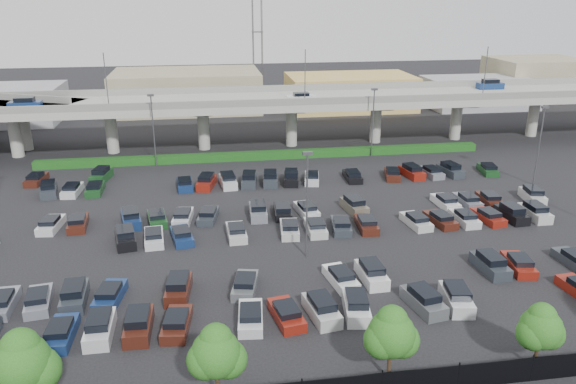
# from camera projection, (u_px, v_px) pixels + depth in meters

# --- Properties ---
(ground) EXTENTS (280.00, 280.00, 0.00)m
(ground) POSITION_uv_depth(u_px,v_px,m) (293.00, 223.00, 60.73)
(ground) COLOR black
(overpass) EXTENTS (150.00, 13.00, 15.80)m
(overpass) POSITION_uv_depth(u_px,v_px,m) (259.00, 104.00, 88.06)
(overpass) COLOR gray
(overpass) RESTS_ON ground
(hedge) EXTENTS (66.00, 1.60, 1.10)m
(hedge) POSITION_uv_depth(u_px,v_px,m) (266.00, 155.00, 83.78)
(hedge) COLOR #144213
(hedge) RESTS_ON ground
(tree_row) EXTENTS (65.07, 3.66, 5.94)m
(tree_row) POSITION_uv_depth(u_px,v_px,m) (372.00, 336.00, 34.98)
(tree_row) COLOR #332316
(tree_row) RESTS_ON ground
(parked_cars) EXTENTS (63.08, 41.66, 1.67)m
(parked_cars) POSITION_uv_depth(u_px,v_px,m) (290.00, 231.00, 57.36)
(parked_cars) COLOR #2F353D
(parked_cars) RESTS_ON ground
(light_poles) EXTENTS (66.90, 48.38, 10.30)m
(light_poles) POSITION_uv_depth(u_px,v_px,m) (252.00, 165.00, 59.88)
(light_poles) COLOR #4A4A4F
(light_poles) RESTS_ON ground
(distant_buildings) EXTENTS (138.00, 24.00, 9.00)m
(distant_buildings) POSITION_uv_depth(u_px,v_px,m) (304.00, 91.00, 118.69)
(distant_buildings) COLOR gray
(distant_buildings) RESTS_ON ground
(comm_tower) EXTENTS (2.40, 2.40, 30.00)m
(comm_tower) POSITION_uv_depth(u_px,v_px,m) (257.00, 29.00, 124.78)
(comm_tower) COLOR #4A4A4F
(comm_tower) RESTS_ON ground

